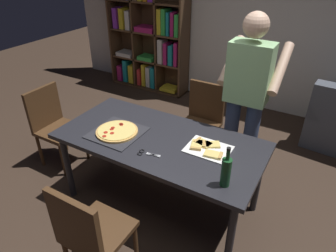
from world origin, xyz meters
name	(u,v)px	position (x,y,z in m)	size (l,w,h in m)	color
ground_plane	(161,201)	(0.00, 0.00, 0.00)	(12.00, 12.00, 0.00)	#38281E
back_wall	(255,12)	(0.00, 2.60, 1.40)	(6.40, 0.10, 2.80)	silver
dining_table	(160,145)	(0.00, 0.00, 0.68)	(1.81, 0.88, 0.75)	#232328
chair_near_camera	(89,232)	(0.00, -0.93, 0.51)	(0.42, 0.42, 0.90)	#472D19
chair_far_side	(202,117)	(0.00, 0.93, 0.51)	(0.42, 0.42, 0.90)	#472D19
chair_left_end	(53,122)	(-1.39, 0.00, 0.51)	(0.42, 0.42, 0.90)	#472D19
bookshelf	(148,33)	(-1.68, 2.37, 0.96)	(1.40, 0.35, 1.95)	#513823
person_serving_pizza	(246,96)	(0.52, 0.71, 1.00)	(0.55, 0.54, 1.75)	#38476B
pepperoni_pizza_on_tray	(117,132)	(-0.37, -0.12, 0.77)	(0.44, 0.44, 0.04)	#2D2D33
pizza_slices_on_towel	(207,148)	(0.42, 0.06, 0.76)	(0.36, 0.28, 0.03)	white
wine_bottle	(226,171)	(0.71, -0.28, 0.87)	(0.07, 0.07, 0.32)	#194723
kitchen_scissors	(145,153)	(0.02, -0.25, 0.76)	(0.20, 0.09, 0.01)	silver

